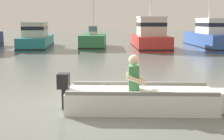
{
  "coord_description": "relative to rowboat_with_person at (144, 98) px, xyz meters",
  "views": [
    {
      "loc": [
        0.14,
        -6.91,
        1.89
      ],
      "look_at": [
        0.52,
        1.47,
        0.55
      ],
      "focal_mm": 49.55,
      "sensor_mm": 36.0,
      "label": 1
    }
  ],
  "objects": [
    {
      "name": "moored_boat_red",
      "position": [
        2.5,
        14.17,
        0.56
      ],
      "size": [
        2.19,
        5.38,
        3.85
      ],
      "color": "#B72D28",
      "rests_on": "ground"
    },
    {
      "name": "moored_boat_green",
      "position": [
        -1.29,
        15.53,
        0.22
      ],
      "size": [
        1.92,
        5.23,
        4.43
      ],
      "color": "#287042",
      "rests_on": "ground"
    },
    {
      "name": "ground_plane",
      "position": [
        -1.11,
        0.53,
        -0.25
      ],
      "size": [
        120.0,
        120.0,
        0.0
      ],
      "primitive_type": "plane",
      "color": "slate"
    },
    {
      "name": "moored_boat_blue",
      "position": [
        6.5,
        14.33,
        0.54
      ],
      "size": [
        1.7,
        6.52,
        3.64
      ],
      "color": "#2D519E",
      "rests_on": "ground"
    },
    {
      "name": "rowboat_with_person",
      "position": [
        0.0,
        0.0,
        0.0
      ],
      "size": [
        3.72,
        1.34,
        1.19
      ],
      "color": "white",
      "rests_on": "ground"
    },
    {
      "name": "moored_boat_teal",
      "position": [
        -5.28,
        15.5,
        0.43
      ],
      "size": [
        2.23,
        6.57,
        1.84
      ],
      "color": "#1E727A",
      "rests_on": "ground"
    }
  ]
}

